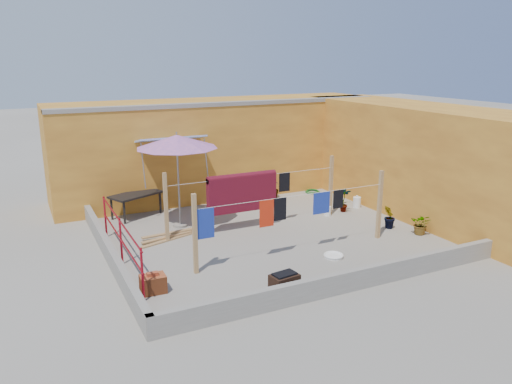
% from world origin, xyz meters
% --- Properties ---
extents(ground, '(80.00, 80.00, 0.00)m').
position_xyz_m(ground, '(0.00, 0.00, 0.00)').
color(ground, '#9E998E').
rests_on(ground, ground).
extents(wall_back, '(11.00, 3.27, 3.21)m').
position_xyz_m(wall_back, '(0.50, 4.69, 1.61)').
color(wall_back, gold).
rests_on(wall_back, ground).
extents(wall_right, '(2.40, 9.00, 3.20)m').
position_xyz_m(wall_right, '(5.20, 0.00, 1.60)').
color(wall_right, gold).
rests_on(wall_right, ground).
extents(parapet_front, '(8.30, 0.16, 0.44)m').
position_xyz_m(parapet_front, '(0.00, -3.58, 0.22)').
color(parapet_front, gray).
rests_on(parapet_front, ground).
extents(parapet_left, '(0.16, 7.30, 0.44)m').
position_xyz_m(parapet_left, '(-4.08, 0.00, 0.22)').
color(parapet_left, gray).
rests_on(parapet_left, ground).
extents(red_railing, '(0.05, 4.20, 1.10)m').
position_xyz_m(red_railing, '(-3.85, -0.20, 0.72)').
color(red_railing, '#A6101F').
rests_on(red_railing, ground).
extents(clothesline_rig, '(5.09, 2.35, 1.80)m').
position_xyz_m(clothesline_rig, '(-0.34, 0.58, 1.01)').
color(clothesline_rig, tan).
rests_on(clothesline_rig, ground).
extents(patio_umbrella, '(2.63, 2.63, 2.65)m').
position_xyz_m(patio_umbrella, '(-1.85, 1.76, 2.38)').
color(patio_umbrella, gray).
rests_on(patio_umbrella, ground).
extents(outdoor_table, '(1.67, 1.30, 0.70)m').
position_xyz_m(outdoor_table, '(-2.73, 3.20, 0.63)').
color(outdoor_table, black).
rests_on(outdoor_table, ground).
extents(brick_stack, '(0.51, 0.38, 0.43)m').
position_xyz_m(brick_stack, '(-3.59, -1.91, 0.19)').
color(brick_stack, '#A84E26').
rests_on(brick_stack, ground).
extents(lumber_pile, '(1.96, 0.73, 0.12)m').
position_xyz_m(lumber_pile, '(-2.28, 0.97, 0.06)').
color(lumber_pile, tan).
rests_on(lumber_pile, ground).
extents(brazier, '(0.59, 0.43, 0.49)m').
position_xyz_m(brazier, '(-1.30, -3.20, 0.24)').
color(brazier, black).
rests_on(brazier, ground).
extents(white_basin, '(0.47, 0.47, 0.08)m').
position_xyz_m(white_basin, '(0.71, -2.00, 0.04)').
color(white_basin, white).
rests_on(white_basin, ground).
extents(water_jug_a, '(0.24, 0.24, 0.38)m').
position_xyz_m(water_jug_a, '(3.70, 1.07, 0.17)').
color(water_jug_a, white).
rests_on(water_jug_a, ground).
extents(water_jug_b, '(0.21, 0.21, 0.33)m').
position_xyz_m(water_jug_b, '(2.40, 0.78, 0.14)').
color(water_jug_b, white).
rests_on(water_jug_b, ground).
extents(green_hose, '(0.51, 0.51, 0.08)m').
position_xyz_m(green_hose, '(3.41, 3.20, 0.03)').
color(green_hose, '#176A20').
rests_on(green_hose, ground).
extents(plant_back_a, '(1.02, 1.01, 0.86)m').
position_xyz_m(plant_back_a, '(1.45, 3.20, 0.43)').
color(plant_back_a, '#1C5719').
rests_on(plant_back_a, ground).
extents(plant_back_b, '(0.49, 0.49, 0.69)m').
position_xyz_m(plant_back_b, '(1.84, 3.20, 0.34)').
color(plant_back_b, '#1C5719').
rests_on(plant_back_b, ground).
extents(plant_right_a, '(0.48, 0.42, 0.76)m').
position_xyz_m(plant_right_a, '(3.06, 0.88, 0.38)').
color(plant_right_a, '#1C5719').
rests_on(plant_right_a, ground).
extents(plant_right_b, '(0.46, 0.47, 0.67)m').
position_xyz_m(plant_right_b, '(3.26, -0.96, 0.33)').
color(plant_right_b, '#1C5719').
rests_on(plant_right_b, ground).
extents(plant_right_c, '(0.67, 0.68, 0.58)m').
position_xyz_m(plant_right_c, '(3.70, -1.70, 0.29)').
color(plant_right_c, '#1C5719').
rests_on(plant_right_c, ground).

